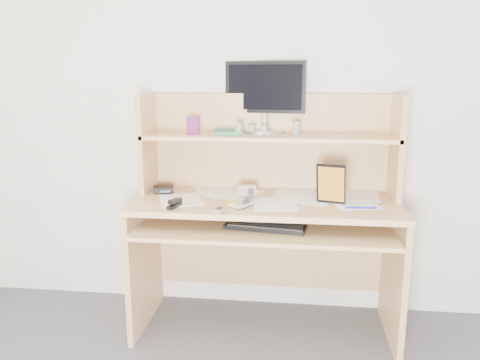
# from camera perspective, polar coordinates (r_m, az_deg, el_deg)

# --- Properties ---
(back_wall) EXTENTS (3.60, 0.04, 2.50)m
(back_wall) POSITION_cam_1_polar(r_m,az_deg,el_deg) (2.74, 3.75, 9.45)
(back_wall) COLOR silver
(back_wall) RESTS_ON floor
(desk) EXTENTS (1.40, 0.70, 1.30)m
(desk) POSITION_cam_1_polar(r_m,az_deg,el_deg) (2.59, 3.28, -3.20)
(desk) COLOR tan
(desk) RESTS_ON floor
(paper_clutter) EXTENTS (1.32, 0.54, 0.01)m
(paper_clutter) POSITION_cam_1_polar(r_m,az_deg,el_deg) (2.49, 3.18, -2.39)
(paper_clutter) COLOR white
(paper_clutter) RESTS_ON desk
(keyboard) EXTENTS (0.42, 0.20, 0.03)m
(keyboard) POSITION_cam_1_polar(r_m,az_deg,el_deg) (2.35, 3.13, -5.59)
(keyboard) COLOR black
(keyboard) RESTS_ON desk
(tv_remote) EXTENTS (0.13, 0.17, 0.02)m
(tv_remote) POSITION_cam_1_polar(r_m,az_deg,el_deg) (2.37, 0.80, -2.86)
(tv_remote) COLOR #999894
(tv_remote) RESTS_ON paper_clutter
(flip_phone) EXTENTS (0.06, 0.09, 0.02)m
(flip_phone) POSITION_cam_1_polar(r_m,az_deg,el_deg) (2.26, -2.55, -3.55)
(flip_phone) COLOR #B5B5B7
(flip_phone) RESTS_ON paper_clutter
(stapler) EXTENTS (0.05, 0.13, 0.04)m
(stapler) POSITION_cam_1_polar(r_m,az_deg,el_deg) (2.37, -7.99, -2.74)
(stapler) COLOR black
(stapler) RESTS_ON paper_clutter
(wallet) EXTENTS (0.13, 0.11, 0.03)m
(wallet) POSITION_cam_1_polar(r_m,az_deg,el_deg) (2.69, -9.33, -1.05)
(wallet) COLOR black
(wallet) RESTS_ON paper_clutter
(sticky_note_pad) EXTENTS (0.11, 0.11, 0.01)m
(sticky_note_pad) POSITION_cam_1_polar(r_m,az_deg,el_deg) (2.42, -0.58, -2.73)
(sticky_note_pad) COLOR yellow
(sticky_note_pad) RESTS_ON desk
(digital_camera) EXTENTS (0.11, 0.06, 0.06)m
(digital_camera) POSITION_cam_1_polar(r_m,az_deg,el_deg) (2.55, 0.78, -1.30)
(digital_camera) COLOR #B0B0B3
(digital_camera) RESTS_ON paper_clutter
(game_case) EXTENTS (0.15, 0.05, 0.21)m
(game_case) POSITION_cam_1_polar(r_m,az_deg,el_deg) (2.42, 11.03, -0.47)
(game_case) COLOR black
(game_case) RESTS_ON paper_clutter
(blue_pen) EXTENTS (0.15, 0.02, 0.01)m
(blue_pen) POSITION_cam_1_polar(r_m,az_deg,el_deg) (2.39, 14.55, -3.27)
(blue_pen) COLOR #171AAE
(blue_pen) RESTS_ON paper_clutter
(card_box) EXTENTS (0.07, 0.02, 0.10)m
(card_box) POSITION_cam_1_polar(r_m,az_deg,el_deg) (2.60, -5.76, 6.59)
(card_box) COLOR maroon
(card_box) RESTS_ON desk
(shelf_book) EXTENTS (0.18, 0.22, 0.02)m
(shelf_book) POSITION_cam_1_polar(r_m,az_deg,el_deg) (2.62, -1.63, 5.85)
(shelf_book) COLOR #358557
(shelf_book) RESTS_ON desk
(chip_stack_a) EXTENTS (0.05, 0.05, 0.05)m
(chip_stack_a) POSITION_cam_1_polar(r_m,az_deg,el_deg) (2.57, 3.00, 6.11)
(chip_stack_a) COLOR black
(chip_stack_a) RESTS_ON desk
(chip_stack_b) EXTENTS (0.05, 0.05, 0.07)m
(chip_stack_b) POSITION_cam_1_polar(r_m,az_deg,el_deg) (2.55, -0.16, 6.19)
(chip_stack_b) COLOR white
(chip_stack_b) RESTS_ON desk
(chip_stack_c) EXTENTS (0.04, 0.04, 0.05)m
(chip_stack_c) POSITION_cam_1_polar(r_m,az_deg,el_deg) (2.63, 1.41, 6.22)
(chip_stack_c) COLOR black
(chip_stack_c) RESTS_ON desk
(chip_stack_d) EXTENTS (0.06, 0.06, 0.07)m
(chip_stack_d) POSITION_cam_1_polar(r_m,az_deg,el_deg) (2.60, 6.86, 6.33)
(chip_stack_d) COLOR silver
(chip_stack_d) RESTS_ON desk
(monitor) EXTENTS (0.46, 0.23, 0.40)m
(monitor) POSITION_cam_1_polar(r_m,az_deg,el_deg) (2.69, 3.04, 10.33)
(monitor) COLOR silver
(monitor) RESTS_ON desk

